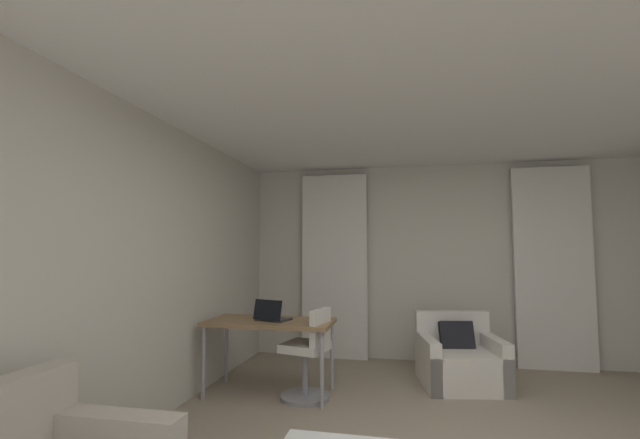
{
  "coord_description": "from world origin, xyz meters",
  "views": [
    {
      "loc": [
        -0.4,
        -2.69,
        1.45
      ],
      "look_at": [
        -1.22,
        1.21,
        1.75
      ],
      "focal_mm": 23.05,
      "sensor_mm": 36.0,
      "label": 1
    }
  ],
  "objects_px": {
    "armchair": "(460,361)",
    "desk": "(270,327)",
    "laptop": "(272,316)",
    "desk_chair": "(309,358)"
  },
  "relations": [
    {
      "from": "armchair",
      "to": "desk",
      "type": "distance_m",
      "value": 2.09
    },
    {
      "from": "desk",
      "to": "laptop",
      "type": "height_order",
      "value": "laptop"
    },
    {
      "from": "armchair",
      "to": "laptop",
      "type": "distance_m",
      "value": 2.1
    },
    {
      "from": "desk",
      "to": "desk_chair",
      "type": "relative_size",
      "value": 1.46
    },
    {
      "from": "desk_chair",
      "to": "desk",
      "type": "bearing_deg",
      "value": 171.69
    },
    {
      "from": "laptop",
      "to": "desk",
      "type": "bearing_deg",
      "value": 130.63
    },
    {
      "from": "armchair",
      "to": "desk_chair",
      "type": "height_order",
      "value": "desk_chair"
    },
    {
      "from": "laptop",
      "to": "armchair",
      "type": "bearing_deg",
      "value": 20.85
    },
    {
      "from": "armchair",
      "to": "desk_chair",
      "type": "distance_m",
      "value": 1.69
    },
    {
      "from": "desk",
      "to": "desk_chair",
      "type": "bearing_deg",
      "value": -8.31
    }
  ]
}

